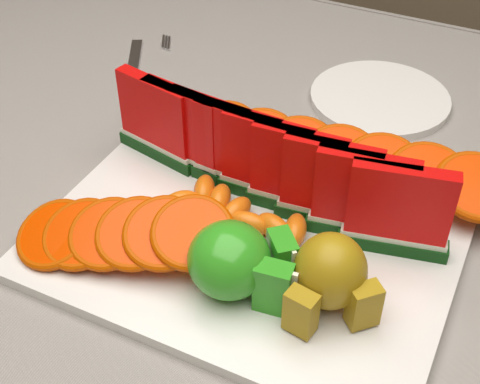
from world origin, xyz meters
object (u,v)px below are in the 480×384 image
(pear_cluster, at_px, (331,275))
(fork, at_px, (136,67))
(platter, at_px, (249,239))
(side_plate, at_px, (380,98))
(apple_cluster, at_px, (238,262))

(pear_cluster, bearing_deg, fork, 142.99)
(platter, relative_size, side_plate, 1.88)
(platter, xyz_separation_m, apple_cluster, (0.02, -0.07, 0.04))
(apple_cluster, height_order, pear_cluster, pear_cluster)
(side_plate, bearing_deg, pear_cluster, -80.59)
(apple_cluster, relative_size, pear_cluster, 1.29)
(apple_cluster, distance_m, fork, 0.44)
(platter, distance_m, side_plate, 0.31)
(platter, bearing_deg, apple_cluster, -73.07)
(platter, height_order, apple_cluster, apple_cluster)
(platter, xyz_separation_m, side_plate, (0.04, 0.31, -0.00))
(platter, height_order, pear_cluster, pear_cluster)
(apple_cluster, bearing_deg, side_plate, 86.84)
(apple_cluster, distance_m, pear_cluster, 0.08)
(platter, bearing_deg, side_plate, 82.54)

